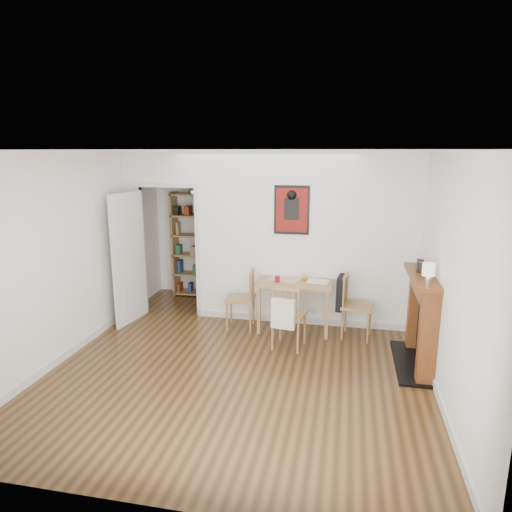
% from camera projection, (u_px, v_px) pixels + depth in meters
% --- Properties ---
extents(ground, '(5.20, 5.20, 0.00)m').
position_uv_depth(ground, '(245.00, 358.00, 5.86)').
color(ground, brown).
rests_on(ground, ground).
extents(room_shell, '(5.20, 5.20, 5.20)m').
position_uv_depth(room_shell, '(271.00, 240.00, 6.84)').
color(room_shell, white).
rests_on(room_shell, ground).
extents(dining_table, '(1.09, 0.69, 0.74)m').
position_uv_depth(dining_table, '(295.00, 287.00, 6.67)').
color(dining_table, '#A4854C').
rests_on(dining_table, ground).
extents(chair_left, '(0.48, 0.48, 0.89)m').
position_uv_depth(chair_left, '(240.00, 299.00, 6.77)').
color(chair_left, '#A07D4A').
rests_on(chair_left, ground).
extents(chair_right, '(0.56, 0.51, 0.91)m').
position_uv_depth(chair_right, '(356.00, 305.00, 6.42)').
color(chair_right, '#A07D4A').
rests_on(chair_right, ground).
extents(chair_front, '(0.52, 0.57, 0.90)m').
position_uv_depth(chair_front, '(289.00, 315.00, 6.07)').
color(chair_front, '#A07D4A').
rests_on(chair_front, ground).
extents(bookshelf, '(0.79, 0.32, 1.89)m').
position_uv_depth(bookshelf, '(195.00, 245.00, 8.24)').
color(bookshelf, '#A4854C').
rests_on(bookshelf, ground).
extents(fireplace, '(0.45, 1.25, 1.16)m').
position_uv_depth(fireplace, '(423.00, 318.00, 5.54)').
color(fireplace, brown).
rests_on(fireplace, ground).
extents(red_glass, '(0.07, 0.07, 0.10)m').
position_uv_depth(red_glass, '(277.00, 279.00, 6.59)').
color(red_glass, maroon).
rests_on(red_glass, dining_table).
extents(orange_fruit, '(0.08, 0.08, 0.08)m').
position_uv_depth(orange_fruit, '(304.00, 278.00, 6.69)').
color(orange_fruit, orange).
rests_on(orange_fruit, dining_table).
extents(placemat, '(0.50, 0.42, 0.00)m').
position_uv_depth(placemat, '(285.00, 279.00, 6.75)').
color(placemat, beige).
rests_on(placemat, dining_table).
extents(notebook, '(0.34, 0.26, 0.02)m').
position_uv_depth(notebook, '(318.00, 281.00, 6.61)').
color(notebook, silver).
rests_on(notebook, dining_table).
extents(mantel_lamp, '(0.14, 0.14, 0.22)m').
position_uv_depth(mantel_lamp, '(429.00, 271.00, 5.06)').
color(mantel_lamp, silver).
rests_on(mantel_lamp, fireplace).
extents(ceramic_jar_a, '(0.11, 0.11, 0.13)m').
position_uv_depth(ceramic_jar_a, '(421.00, 267.00, 5.51)').
color(ceramic_jar_a, black).
rests_on(ceramic_jar_a, fireplace).
extents(ceramic_jar_b, '(0.09, 0.09, 0.11)m').
position_uv_depth(ceramic_jar_b, '(420.00, 263.00, 5.74)').
color(ceramic_jar_b, black).
rests_on(ceramic_jar_b, fireplace).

